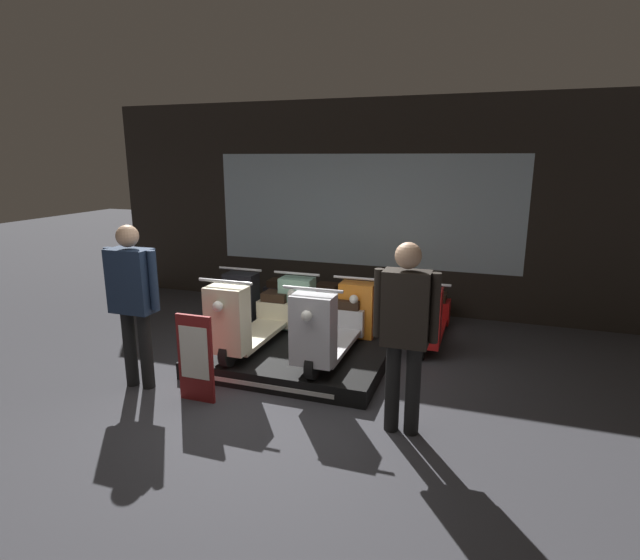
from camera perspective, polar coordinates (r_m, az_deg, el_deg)
ground_plane at (r=4.95m, az=-6.02°, el=-14.60°), size 30.00×30.00×0.00m
shop_wall_back at (r=7.77m, az=4.93°, el=8.27°), size 8.62×0.09×3.20m
display_platform at (r=5.85m, az=-3.09°, el=-8.83°), size 2.11×1.54×0.19m
scooter_display_left at (r=5.80m, az=-7.88°, el=-4.48°), size 0.61×1.66×0.94m
scooter_display_right at (r=5.45m, az=1.12°, el=-5.54°), size 0.61×1.66×0.94m
scooter_backrow_0 at (r=7.23m, az=-6.94°, el=-2.32°), size 0.61×1.66×0.94m
scooter_backrow_1 at (r=6.93m, az=-0.99°, el=-2.94°), size 0.61×1.66×0.94m
scooter_backrow_2 at (r=6.71m, az=5.44°, el=-3.57°), size 0.61×1.66×0.94m
scooter_backrow_3 at (r=6.58m, az=12.21°, el=-4.18°), size 0.61×1.66×0.94m
person_left_browsing at (r=5.38m, az=-20.62°, el=-1.41°), size 0.60×0.25×1.71m
person_right_browsing at (r=4.25m, az=9.72°, el=-5.16°), size 0.55×0.22×1.69m
price_sign_board at (r=5.06m, az=-14.05°, el=-8.66°), size 0.38×0.04×0.89m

